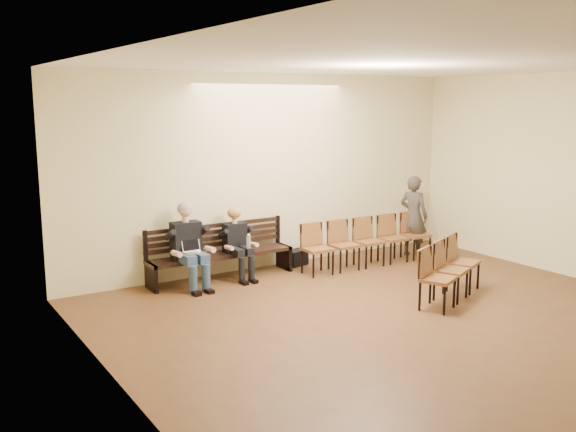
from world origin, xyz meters
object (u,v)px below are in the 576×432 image
bench (221,266)px  chair_row_back (451,271)px  water_bottle (249,248)px  bag (297,258)px  seated_man (189,245)px  laptop (194,255)px  chair_row_front (369,242)px  passerby (414,210)px  seated_woman (238,247)px

bench → chair_row_back: bearing=-49.8°
water_bottle → bag: bearing=19.7°
seated_man → chair_row_back: seated_man is taller
laptop → chair_row_front: 3.36m
water_bottle → chair_row_back: size_ratio=0.15×
passerby → chair_row_front: passerby is taller
chair_row_back → chair_row_front: bearing=59.6°
water_bottle → chair_row_front: 2.39m
seated_man → chair_row_front: 3.41m
bag → passerby: passerby is taller
bench → seated_woman: 0.43m
bench → passerby: passerby is taller
bag → chair_row_back: bearing=-74.0°
bench → seated_woman: (0.26, -0.12, 0.33)m
laptop → passerby: (4.57, -0.20, 0.35)m
seated_woman → passerby: bearing=-5.9°
seated_man → water_bottle: (0.99, -0.23, -0.13)m
bag → passerby: 2.54m
bench → chair_row_back: 3.82m
chair_row_front → chair_row_back: chair_row_back is taller
seated_man → seated_woman: bearing=0.0°
water_bottle → passerby: 3.61m
water_bottle → chair_row_front: size_ratio=0.09×
laptop → bag: (2.23, 0.40, -0.42)m
bag → bench: bearing=-176.4°
seated_man → passerby: 4.61m
laptop → chair_row_front: chair_row_front is taller
passerby → chair_row_front: 1.32m
bag → seated_woman: bearing=-170.7°
water_bottle → passerby: passerby is taller
seated_woman → laptop: (-0.88, -0.18, 0.01)m
chair_row_back → bag: bearing=81.8°
seated_man → water_bottle: bearing=-13.0°
bench → water_bottle: size_ratio=10.49×
bag → chair_row_front: 1.37m
seated_man → bag: (2.25, 0.22, -0.56)m
chair_row_back → bench: bearing=106.0°
passerby → chair_row_back: bearing=129.4°
passerby → laptop: bearing=68.4°
water_bottle → bag: 1.40m
seated_woman → bench: bearing=154.8°
seated_woman → water_bottle: seated_woman is taller
bench → bag: size_ratio=6.78×
seated_woman → laptop: seated_woman is taller
water_bottle → passerby: bearing=-2.4°
seated_man → seated_woman: (0.90, 0.00, -0.15)m
water_bottle → passerby: (3.60, -0.15, 0.34)m
bag → chair_row_front: (1.11, -0.75, 0.31)m
seated_man → bench: bearing=10.5°
laptop → bag: size_ratio=0.80×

